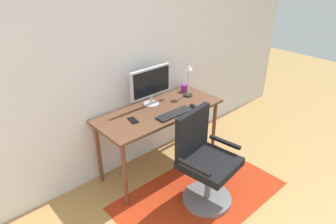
# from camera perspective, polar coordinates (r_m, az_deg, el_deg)

# --- Properties ---
(wall_back) EXTENTS (6.00, 0.10, 2.60)m
(wall_back) POSITION_cam_1_polar(r_m,az_deg,el_deg) (3.26, -9.62, 9.69)
(wall_back) COLOR silver
(wall_back) RESTS_ON ground
(area_rug) EXTENTS (1.74, 1.05, 0.01)m
(area_rug) POSITION_cam_1_polar(r_m,az_deg,el_deg) (3.36, 5.97, -15.27)
(area_rug) COLOR #A42B11
(area_rug) RESTS_ON ground
(desk) EXTENTS (1.45, 0.61, 0.77)m
(desk) POSITION_cam_1_polar(r_m,az_deg,el_deg) (3.36, -1.57, -0.78)
(desk) COLOR brown
(desk) RESTS_ON ground
(monitor) EXTENTS (0.53, 0.18, 0.43)m
(monitor) POSITION_cam_1_polar(r_m,az_deg,el_deg) (3.34, -3.25, 5.39)
(monitor) COLOR #B2B2B7
(monitor) RESTS_ON desk
(keyboard) EXTENTS (0.43, 0.13, 0.02)m
(keyboard) POSITION_cam_1_polar(r_m,az_deg,el_deg) (3.21, 1.24, -0.31)
(keyboard) COLOR black
(keyboard) RESTS_ON desk
(computer_mouse) EXTENTS (0.06, 0.10, 0.03)m
(computer_mouse) POSITION_cam_1_polar(r_m,az_deg,el_deg) (3.38, 4.81, 1.18)
(computer_mouse) COLOR black
(computer_mouse) RESTS_ON desk
(coffee_cup) EXTENTS (0.09, 0.09, 0.09)m
(coffee_cup) POSITION_cam_1_polar(r_m,az_deg,el_deg) (3.76, 3.12, 4.54)
(coffee_cup) COLOR #7A2274
(coffee_cup) RESTS_ON desk
(cell_phone) EXTENTS (0.09, 0.15, 0.01)m
(cell_phone) POSITION_cam_1_polar(r_m,az_deg,el_deg) (3.11, -6.58, -1.57)
(cell_phone) COLOR black
(cell_phone) RESTS_ON desk
(desk_lamp) EXTENTS (0.11, 0.11, 0.39)m
(desk_lamp) POSITION_cam_1_polar(r_m,az_deg,el_deg) (3.56, 3.88, 6.86)
(desk_lamp) COLOR black
(desk_lamp) RESTS_ON desk
(office_chair) EXTENTS (0.62, 0.56, 0.98)m
(office_chair) POSITION_cam_1_polar(r_m,az_deg,el_deg) (3.06, 6.82, -9.87)
(office_chair) COLOR slate
(office_chair) RESTS_ON ground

